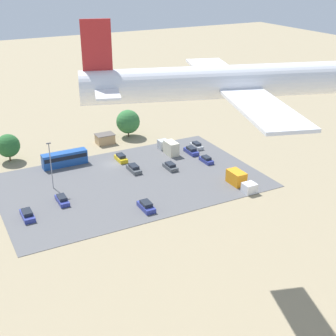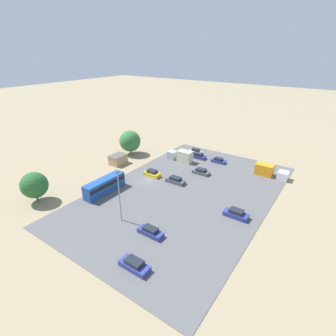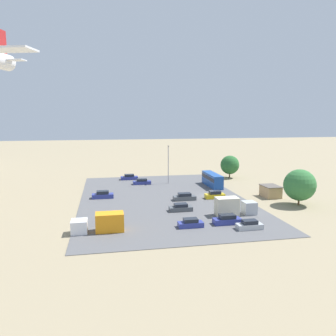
{
  "view_description": "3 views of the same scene",
  "coord_description": "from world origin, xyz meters",
  "px_view_note": "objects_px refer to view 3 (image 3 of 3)",
  "views": [
    {
      "loc": [
        35.36,
        94.12,
        43.61
      ],
      "look_at": [
        1.64,
        30.48,
        11.38
      ],
      "focal_mm": 50.0,
      "sensor_mm": 36.0,
      "label": 1
    },
    {
      "loc": [
        43.96,
        36.3,
        29.3
      ],
      "look_at": [
        1.06,
        6.5,
        5.43
      ],
      "focal_mm": 28.0,
      "sensor_mm": 36.0,
      "label": 2
    },
    {
      "loc": [
        -68.54,
        22.54,
        17.37
      ],
      "look_at": [
        2.6,
        8.7,
        6.27
      ],
      "focal_mm": 35.0,
      "sensor_mm": 36.0,
      "label": 3
    }
  ],
  "objects_px": {
    "parked_car_3": "(191,223)",
    "bus": "(212,179)",
    "shed_building": "(271,191)",
    "parked_car_4": "(227,220)",
    "parked_car_1": "(142,182)",
    "parked_truck_1": "(233,207)",
    "parked_car_0": "(185,197)",
    "parked_car_6": "(181,208)",
    "parked_car_2": "(129,177)",
    "parked_car_7": "(103,195)",
    "parked_car_5": "(249,225)",
    "parked_car_8": "(215,195)",
    "parked_truck_0": "(101,223)"
  },
  "relations": [
    {
      "from": "parked_car_2",
      "to": "parked_truck_0",
      "type": "relative_size",
      "value": 0.6
    },
    {
      "from": "parked_car_1",
      "to": "parked_car_6",
      "type": "relative_size",
      "value": 1.08
    },
    {
      "from": "parked_car_0",
      "to": "parked_car_2",
      "type": "distance_m",
      "value": 27.58
    },
    {
      "from": "bus",
      "to": "parked_car_4",
      "type": "relative_size",
      "value": 2.24
    },
    {
      "from": "parked_car_4",
      "to": "parked_car_5",
      "type": "xyz_separation_m",
      "value": [
        -3.07,
        -2.53,
        -0.06
      ]
    },
    {
      "from": "bus",
      "to": "parked_car_8",
      "type": "distance_m",
      "value": 12.97
    },
    {
      "from": "parked_truck_0",
      "to": "parked_truck_1",
      "type": "bearing_deg",
      "value": -79.22
    },
    {
      "from": "parked_car_3",
      "to": "parked_car_7",
      "type": "height_order",
      "value": "parked_car_7"
    },
    {
      "from": "parked_car_0",
      "to": "parked_car_5",
      "type": "xyz_separation_m",
      "value": [
        -19.81,
        -5.63,
        -0.03
      ]
    },
    {
      "from": "parked_car_7",
      "to": "parked_car_3",
      "type": "bearing_deg",
      "value": -148.0
    },
    {
      "from": "bus",
      "to": "parked_car_7",
      "type": "bearing_deg",
      "value": 15.44
    },
    {
      "from": "shed_building",
      "to": "parked_car_8",
      "type": "xyz_separation_m",
      "value": [
        0.86,
        12.67,
        -0.52
      ]
    },
    {
      "from": "shed_building",
      "to": "parked_truck_1",
      "type": "xyz_separation_m",
      "value": [
        -11.51,
        13.49,
        0.28
      ]
    },
    {
      "from": "shed_building",
      "to": "parked_car_0",
      "type": "xyz_separation_m",
      "value": [
        0.6,
        19.51,
        -0.58
      ]
    },
    {
      "from": "parked_car_8",
      "to": "parked_car_7",
      "type": "bearing_deg",
      "value": 78.63
    },
    {
      "from": "shed_building",
      "to": "bus",
      "type": "height_order",
      "value": "bus"
    },
    {
      "from": "parked_car_0",
      "to": "parked_car_1",
      "type": "height_order",
      "value": "parked_car_0"
    },
    {
      "from": "shed_building",
      "to": "parked_car_3",
      "type": "bearing_deg",
      "value": 126.01
    },
    {
      "from": "parked_car_0",
      "to": "parked_truck_0",
      "type": "distance_m",
      "value": 23.91
    },
    {
      "from": "parked_car_1",
      "to": "parked_truck_1",
      "type": "distance_m",
      "value": 33.24
    },
    {
      "from": "parked_car_2",
      "to": "parked_car_6",
      "type": "xyz_separation_m",
      "value": [
        -33.62,
        -7.12,
        -0.05
      ]
    },
    {
      "from": "parked_car_0",
      "to": "parked_car_5",
      "type": "distance_m",
      "value": 20.6
    },
    {
      "from": "parked_car_3",
      "to": "parked_car_5",
      "type": "distance_m",
      "value": 9.26
    },
    {
      "from": "bus",
      "to": "parked_car_8",
      "type": "height_order",
      "value": "bus"
    },
    {
      "from": "parked_car_7",
      "to": "parked_car_5",
      "type": "bearing_deg",
      "value": -137.6
    },
    {
      "from": "shed_building",
      "to": "parked_car_5",
      "type": "xyz_separation_m",
      "value": [
        -19.22,
        13.89,
        -0.61
      ]
    },
    {
      "from": "parked_car_0",
      "to": "parked_car_2",
      "type": "xyz_separation_m",
      "value": [
        25.78,
        9.8,
        -0.0
      ]
    },
    {
      "from": "parked_car_7",
      "to": "parked_car_8",
      "type": "bearing_deg",
      "value": -101.37
    },
    {
      "from": "parked_car_0",
      "to": "parked_car_2",
      "type": "bearing_deg",
      "value": -159.19
    },
    {
      "from": "parked_car_0",
      "to": "shed_building",
      "type": "bearing_deg",
      "value": 88.25
    },
    {
      "from": "shed_building",
      "to": "parked_car_6",
      "type": "xyz_separation_m",
      "value": [
        -7.24,
        22.19,
        -0.62
      ]
    },
    {
      "from": "parked_car_3",
      "to": "bus",
      "type": "bearing_deg",
      "value": 155.4
    },
    {
      "from": "bus",
      "to": "parked_car_4",
      "type": "distance_m",
      "value": 30.36
    },
    {
      "from": "parked_car_2",
      "to": "parked_truck_1",
      "type": "relative_size",
      "value": 0.64
    },
    {
      "from": "parked_car_7",
      "to": "parked_car_8",
      "type": "xyz_separation_m",
      "value": [
        -4.82,
        -23.96,
        0.02
      ]
    },
    {
      "from": "bus",
      "to": "parked_car_3",
      "type": "distance_m",
      "value": 32.82
    },
    {
      "from": "parked_car_3",
      "to": "parked_car_6",
      "type": "height_order",
      "value": "same"
    },
    {
      "from": "shed_building",
      "to": "parked_truck_1",
      "type": "relative_size",
      "value": 0.63
    },
    {
      "from": "shed_building",
      "to": "parked_car_7",
      "type": "bearing_deg",
      "value": 81.18
    },
    {
      "from": "parked_car_5",
      "to": "parked_car_7",
      "type": "distance_m",
      "value": 33.72
    },
    {
      "from": "parked_car_3",
      "to": "parked_car_4",
      "type": "distance_m",
      "value": 6.34
    },
    {
      "from": "shed_building",
      "to": "parked_truck_1",
      "type": "height_order",
      "value": "parked_truck_1"
    },
    {
      "from": "parked_truck_0",
      "to": "parked_truck_1",
      "type": "height_order",
      "value": "parked_truck_1"
    },
    {
      "from": "parked_car_6",
      "to": "parked_car_8",
      "type": "xyz_separation_m",
      "value": [
        8.11,
        -9.52,
        0.1
      ]
    },
    {
      "from": "bus",
      "to": "parked_car_6",
      "type": "bearing_deg",
      "value": 57.47
    },
    {
      "from": "parked_car_0",
      "to": "parked_car_1",
      "type": "bearing_deg",
      "value": -159.21
    },
    {
      "from": "bus",
      "to": "parked_car_3",
      "type": "relative_size",
      "value": 2.55
    },
    {
      "from": "parked_car_4",
      "to": "parked_car_6",
      "type": "xyz_separation_m",
      "value": [
        8.91,
        5.77,
        -0.08
      ]
    },
    {
      "from": "parked_car_2",
      "to": "shed_building",
      "type": "bearing_deg",
      "value": 48.01
    },
    {
      "from": "parked_car_2",
      "to": "parked_car_7",
      "type": "distance_m",
      "value": 21.95
    }
  ]
}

